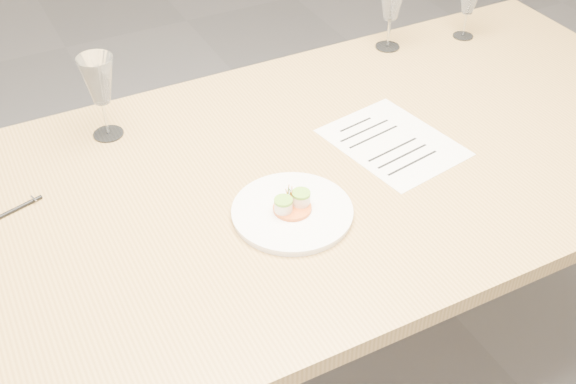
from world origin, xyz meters
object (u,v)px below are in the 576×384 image
dinner_plate (292,211)px  wine_glass_2 (392,1)px  dining_table (255,207)px  wine_glass_1 (99,82)px  ballpoint_pen (15,210)px  recipe_sheet (393,142)px

dinner_plate → wine_glass_2: (0.60, 0.54, 0.13)m
dining_table → dinner_plate: bearing=-77.8°
wine_glass_1 → ballpoint_pen: bearing=-144.0°
dining_table → wine_glass_2: bearing=33.0°
wine_glass_2 → recipe_sheet: bearing=-121.9°
dining_table → wine_glass_2: wine_glass_2 is taller
wine_glass_1 → dinner_plate: bearing=-61.1°
dining_table → recipe_sheet: (0.37, -0.01, 0.07)m
dinner_plate → ballpoint_pen: bearing=151.4°
wine_glass_1 → wine_glass_2: wine_glass_1 is taller
dining_table → wine_glass_1: 0.47m
ballpoint_pen → wine_glass_1: 0.36m
ballpoint_pen → wine_glass_2: size_ratio=0.61×
wine_glass_1 → wine_glass_2: bearing=4.1°
wine_glass_2 → dinner_plate: bearing=-138.0°
wine_glass_1 → recipe_sheet: bearing=-30.2°
recipe_sheet → ballpoint_pen: ballpoint_pen is taller
recipe_sheet → wine_glass_1: 0.72m
dining_table → wine_glass_1: size_ratio=11.18×
ballpoint_pen → wine_glass_1: (0.27, 0.19, 0.15)m
dining_table → wine_glass_1: wine_glass_1 is taller
recipe_sheet → dining_table: bearing=169.1°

